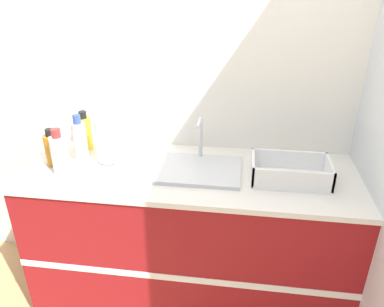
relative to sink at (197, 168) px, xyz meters
name	(u,v)px	position (x,y,z in m)	size (l,w,h in m)	color
wall_back	(198,85)	(-0.04, 0.35, 0.36)	(4.21, 0.06, 2.60)	silver
counter_cabinet	(190,238)	(-0.04, 0.00, -0.48)	(1.83, 0.66, 0.92)	maroon
sink	(197,168)	(0.00, 0.00, 0.00)	(0.47, 0.34, 0.26)	silver
paper_towel_roll	(107,140)	(-0.51, 0.04, 0.12)	(0.12, 0.12, 0.27)	#4C4C51
dish_rack	(290,173)	(0.49, -0.04, 0.02)	(0.40, 0.24, 0.12)	white
bottle_clear	(80,141)	(-0.67, 0.03, 0.10)	(0.08, 0.08, 0.28)	silver
bottle_yellow	(85,133)	(-0.70, 0.19, 0.09)	(0.08, 0.08, 0.24)	yellow
bottle_white_spray	(60,154)	(-0.71, -0.12, 0.09)	(0.09, 0.09, 0.26)	white
bottle_amber	(52,149)	(-0.80, -0.04, 0.08)	(0.08, 0.08, 0.21)	#B26B19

